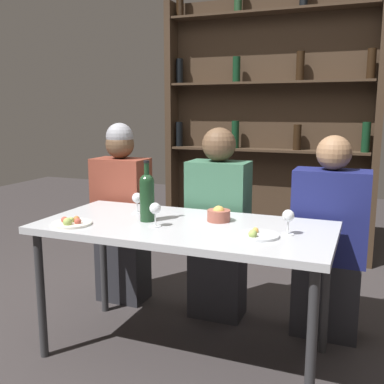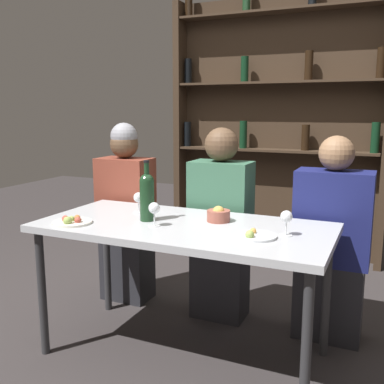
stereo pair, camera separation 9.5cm
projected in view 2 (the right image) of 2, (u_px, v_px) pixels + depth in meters
ground_plane at (184, 353)px, 2.44m from camera, size 10.00×10.00×0.00m
dining_table at (184, 236)px, 2.32m from camera, size 1.50×0.72×0.73m
wine_rack_wall at (276, 120)px, 3.95m from camera, size 1.88×0.21×2.38m
wine_bottle at (147, 195)px, 2.36m from camera, size 0.08×0.08×0.32m
wine_glass_0 at (286, 218)px, 2.08m from camera, size 0.06×0.06×0.12m
wine_glass_1 at (139, 199)px, 2.56m from camera, size 0.06×0.06×0.12m
wine_glass_2 at (154, 209)px, 2.25m from camera, size 0.06×0.06×0.12m
food_plate_0 at (255, 236)px, 2.06m from camera, size 0.19×0.19×0.04m
food_plate_1 at (72, 221)px, 2.31m from camera, size 0.20×0.20×0.05m
snack_bowl at (219, 215)px, 2.36m from camera, size 0.12×0.12×0.08m
seated_person_left at (126, 216)px, 3.06m from camera, size 0.36×0.22×1.22m
seated_person_center at (221, 230)px, 2.79m from camera, size 0.37×0.22×1.20m
seated_person_right at (331, 247)px, 2.53m from camera, size 0.41×0.22×1.17m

